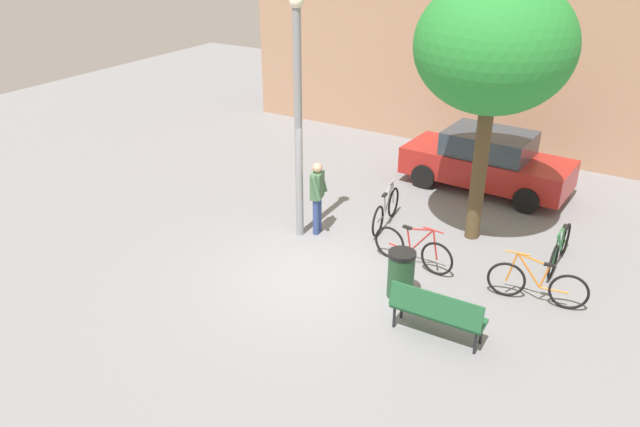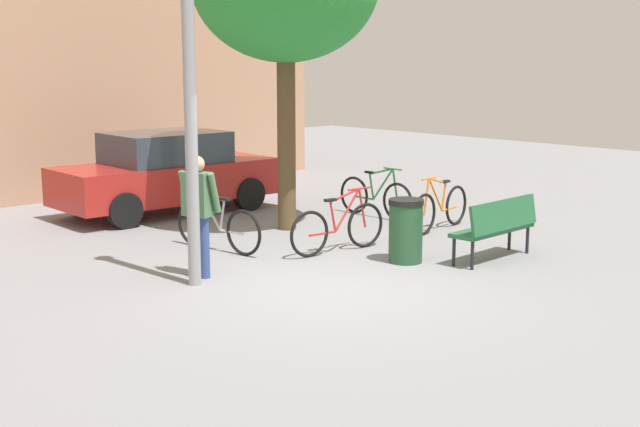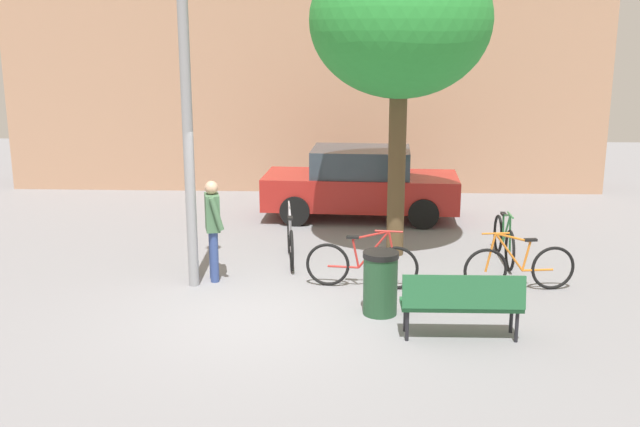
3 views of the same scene
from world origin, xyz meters
TOP-DOWN VIEW (x-y plane):
  - ground_plane at (0.00, 0.00)m, footprint 36.00×36.00m
  - building_facade at (0.00, 9.59)m, footprint 15.22×2.00m
  - lamppost at (-1.29, 1.24)m, footprint 0.28×0.28m
  - person_by_lamppost at (-1.00, 1.53)m, footprint 0.39×0.63m
  - park_bench at (2.72, -0.75)m, footprint 1.61×0.49m
  - plaza_tree at (2.05, 3.13)m, footprint 3.15×3.15m
  - bicycle_green at (3.97, 2.78)m, footprint 0.08×1.81m
  - bicycle_silver at (0.16, 2.63)m, footprint 0.27×1.80m
  - bicycle_orange at (3.90, 1.21)m, footprint 1.80×0.31m
  - bicycle_red at (1.43, 1.26)m, footprint 1.80×0.26m
  - parked_car_red at (1.44, 5.88)m, footprint 4.28×1.99m
  - trash_bin at (1.68, 0.12)m, footprint 0.52×0.52m

SIDE VIEW (x-z plane):
  - ground_plane at x=0.00m, z-range 0.00..0.00m
  - bicycle_green at x=3.97m, z-range -0.10..0.87m
  - bicycle_silver at x=0.16m, z-range -0.10..0.87m
  - bicycle_orange at x=3.90m, z-range -0.10..0.87m
  - bicycle_red at x=1.43m, z-range -0.10..0.87m
  - trash_bin at x=1.68m, z-range 0.00..0.94m
  - park_bench at x=2.72m, z-range 0.08..1.01m
  - parked_car_red at x=1.44m, z-range 0.00..1.55m
  - person_by_lamppost at x=-1.00m, z-range 0.13..1.80m
  - lamppost at x=-1.29m, z-range 0.23..5.36m
  - building_facade at x=0.00m, z-range 0.00..7.52m
  - plaza_tree at x=2.05m, z-range 1.40..6.93m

